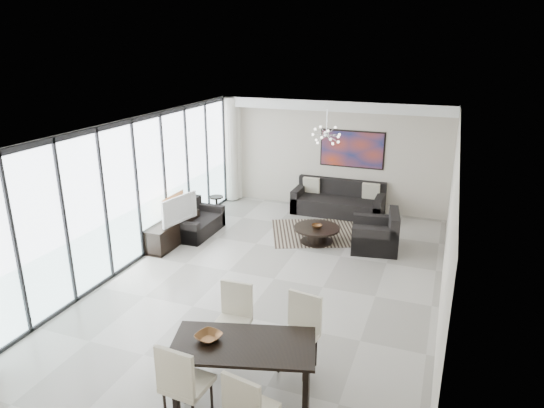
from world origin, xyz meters
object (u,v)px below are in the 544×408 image
at_px(sofa_main, 338,203).
at_px(dining_table, 243,350).
at_px(television, 176,209).
at_px(coffee_table, 317,234).
at_px(tv_console, 172,231).

xyz_separation_m(sofa_main, dining_table, (0.43, -7.17, 0.37)).
relative_size(television, dining_table, 0.53).
height_order(coffee_table, television, television).
bearing_deg(television, coffee_table, -56.02).
xyz_separation_m(sofa_main, television, (-2.90, -3.23, 0.55)).
distance_m(coffee_table, tv_console, 3.24).
bearing_deg(television, dining_table, -127.85).
bearing_deg(sofa_main, dining_table, -86.53).
bearing_deg(sofa_main, coffee_table, -90.39).
bearing_deg(television, tv_console, 85.67).
relative_size(tv_console, television, 1.64).
bearing_deg(tv_console, sofa_main, 46.21).
xyz_separation_m(tv_console, dining_table, (3.49, -3.99, 0.39)).
bearing_deg(coffee_table, dining_table, -84.97).
relative_size(sofa_main, dining_table, 1.19).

